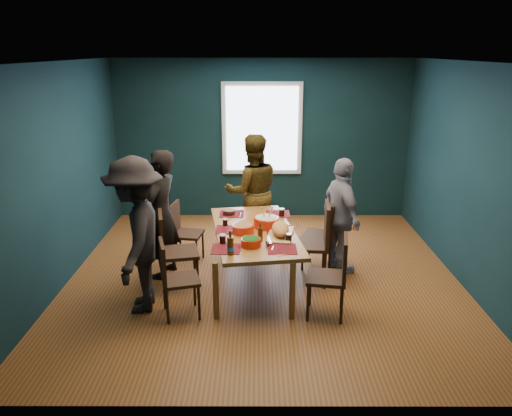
{
  "coord_description": "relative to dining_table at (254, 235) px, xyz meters",
  "views": [
    {
      "loc": [
        -0.08,
        -5.95,
        2.84
      ],
      "look_at": [
        -0.1,
        -0.23,
        1.01
      ],
      "focal_mm": 35.0,
      "sensor_mm": 36.0,
      "label": 1
    }
  ],
  "objects": [
    {
      "name": "room",
      "position": [
        0.11,
        0.47,
        0.72
      ],
      "size": [
        5.01,
        5.01,
        2.71
      ],
      "color": "#945D2B",
      "rests_on": "ground"
    },
    {
      "name": "dining_table",
      "position": [
        0.0,
        0.0,
        0.0
      ],
      "size": [
        1.22,
        2.01,
        0.72
      ],
      "rotation": [
        0.0,
        0.0,
        0.15
      ],
      "color": "#9B672E",
      "rests_on": "floor"
    },
    {
      "name": "chair_left_far",
      "position": [
        -1.0,
        0.67,
        -0.15
      ],
      "size": [
        0.44,
        0.44,
        0.85
      ],
      "rotation": [
        0.0,
        0.0,
        -0.15
      ],
      "color": "black",
      "rests_on": "floor"
    },
    {
      "name": "chair_left_mid",
      "position": [
        -1.0,
        -0.17,
        -0.07
      ],
      "size": [
        0.53,
        0.53,
        0.99
      ],
      "rotation": [
        0.0,
        0.0,
        0.21
      ],
      "color": "black",
      "rests_on": "floor"
    },
    {
      "name": "chair_left_near",
      "position": [
        -0.89,
        -0.81,
        -0.14
      ],
      "size": [
        0.49,
        0.49,
        0.88
      ],
      "rotation": [
        0.0,
        0.0,
        0.27
      ],
      "color": "black",
      "rests_on": "floor"
    },
    {
      "name": "chair_right_far",
      "position": [
        0.96,
        0.47,
        -0.1
      ],
      "size": [
        0.54,
        0.54,
        0.94
      ],
      "rotation": [
        0.0,
        0.0,
        -0.34
      ],
      "color": "black",
      "rests_on": "floor"
    },
    {
      "name": "chair_right_mid",
      "position": [
        0.78,
        0.05,
        -0.05
      ],
      "size": [
        0.51,
        0.51,
        1.03
      ],
      "rotation": [
        0.0,
        0.0,
        -0.09
      ],
      "color": "black",
      "rests_on": "floor"
    },
    {
      "name": "chair_right_near",
      "position": [
        0.88,
        -0.8,
        -0.11
      ],
      "size": [
        0.48,
        0.48,
        0.93
      ],
      "rotation": [
        0.0,
        0.0,
        -0.17
      ],
      "color": "black",
      "rests_on": "floor"
    },
    {
      "name": "person_far_left",
      "position": [
        -1.18,
        0.25,
        0.18
      ],
      "size": [
        0.56,
        0.7,
        1.66
      ],
      "primitive_type": "imported",
      "rotation": [
        0.0,
        0.0,
        4.4
      ],
      "color": "black",
      "rests_on": "floor"
    },
    {
      "name": "person_back",
      "position": [
        -0.03,
        1.26,
        0.2
      ],
      "size": [
        0.93,
        0.78,
        1.69
      ],
      "primitive_type": "imported",
      "rotation": [
        0.0,
        0.0,
        3.33
      ],
      "color": "black",
      "rests_on": "floor"
    },
    {
      "name": "person_right",
      "position": [
        1.13,
        0.38,
        0.12
      ],
      "size": [
        0.62,
        0.97,
        1.54
      ],
      "primitive_type": "imported",
      "rotation": [
        0.0,
        0.0,
        1.86
      ],
      "color": "white",
      "rests_on": "floor"
    },
    {
      "name": "person_near_left",
      "position": [
        -1.3,
        -0.62,
        0.23
      ],
      "size": [
        0.73,
        1.18,
        1.76
      ],
      "primitive_type": "imported",
      "rotation": [
        0.0,
        0.0,
        4.78
      ],
      "color": "black",
      "rests_on": "floor"
    },
    {
      "name": "bowl_salad",
      "position": [
        -0.13,
        -0.1,
        0.12
      ],
      "size": [
        0.26,
        0.26,
        0.11
      ],
      "color": "red",
      "rests_on": "dining_table"
    },
    {
      "name": "bowl_dumpling",
      "position": [
        0.15,
        0.11,
        0.14
      ],
      "size": [
        0.31,
        0.31,
        0.29
      ],
      "color": "red",
      "rests_on": "dining_table"
    },
    {
      "name": "bowl_herbs",
      "position": [
        -0.04,
        -0.53,
        0.12
      ],
      "size": [
        0.23,
        0.23,
        0.1
      ],
      "color": "red",
      "rests_on": "dining_table"
    },
    {
      "name": "cutting_board",
      "position": [
        0.31,
        -0.2,
        0.14
      ],
      "size": [
        0.36,
        0.71,
        0.15
      ],
      "rotation": [
        0.0,
        0.0,
        -0.15
      ],
      "color": "tan",
      "rests_on": "dining_table"
    },
    {
      "name": "small_bowl",
      "position": [
        -0.34,
        0.59,
        0.1
      ],
      "size": [
        0.16,
        0.16,
        0.07
      ],
      "color": "black",
      "rests_on": "dining_table"
    },
    {
      "name": "beer_bottle_a",
      "position": [
        -0.25,
        -0.76,
        0.17
      ],
      "size": [
        0.07,
        0.07,
        0.27
      ],
      "color": "#4C2B0D",
      "rests_on": "dining_table"
    },
    {
      "name": "beer_bottle_b",
      "position": [
        0.07,
        -0.37,
        0.16
      ],
      "size": [
        0.06,
        0.06,
        0.23
      ],
      "color": "#4C2B0D",
      "rests_on": "dining_table"
    },
    {
      "name": "cola_glass_a",
      "position": [
        -0.36,
        -0.44,
        0.13
      ],
      "size": [
        0.08,
        0.08,
        0.11
      ],
      "color": "black",
      "rests_on": "dining_table"
    },
    {
      "name": "cola_glass_b",
      "position": [
        0.4,
        -0.38,
        0.12
      ],
      "size": [
        0.07,
        0.07,
        0.1
      ],
      "color": "black",
      "rests_on": "dining_table"
    },
    {
      "name": "cola_glass_c",
      "position": [
        0.36,
        0.54,
        0.12
      ],
      "size": [
        0.07,
        0.07,
        0.1
      ],
      "color": "black",
      "rests_on": "dining_table"
    },
    {
      "name": "cola_glass_d",
      "position": [
        -0.37,
        0.15,
        0.12
      ],
      "size": [
        0.07,
        0.07,
        0.09
      ],
      "color": "black",
      "rests_on": "dining_table"
    },
    {
      "name": "napkin_a",
      "position": [
        0.33,
        0.06,
        0.07
      ],
      "size": [
        0.18,
        0.18,
        0.0
      ],
      "primitive_type": "cube",
      "rotation": [
        0.0,
        0.0,
        -0.25
      ],
      "color": "#EA6264",
      "rests_on": "dining_table"
    },
    {
      "name": "napkin_b",
      "position": [
        -0.33,
        -0.32,
        0.07
      ],
      "size": [
        0.17,
        0.17,
        0.0
      ],
      "primitive_type": "cube",
      "rotation": [
        0.0,
        0.0,
        -0.11
      ],
      "color": "#EA6264",
      "rests_on": "dining_table"
    },
    {
      "name": "napkin_c",
      "position": [
        0.29,
        -0.72,
        0.07
      ],
      "size": [
        0.21,
        0.21,
        0.0
      ],
      "primitive_type": "cube",
      "rotation": [
        0.0,
        0.0,
        0.43
      ],
      "color": "#EA6264",
      "rests_on": "dining_table"
    }
  ]
}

